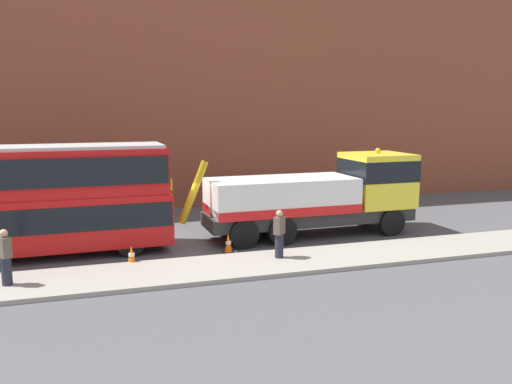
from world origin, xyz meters
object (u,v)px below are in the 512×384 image
(pedestrian_onlooker, at_px, (6,258))
(pedestrian_bystander, at_px, (279,235))
(traffic_cone_near_bus, at_px, (132,256))
(double_decker_bus, at_px, (14,198))
(traffic_cone_midway, at_px, (228,244))
(recovery_tow_truck, at_px, (321,194))

(pedestrian_onlooker, relative_size, pedestrian_bystander, 1.00)
(traffic_cone_near_bus, bearing_deg, pedestrian_bystander, -11.98)
(double_decker_bus, xyz_separation_m, pedestrian_onlooker, (0.11, -3.57, -1.25))
(pedestrian_onlooker, bearing_deg, traffic_cone_midway, -15.33)
(pedestrian_bystander, bearing_deg, pedestrian_onlooker, 52.79)
(pedestrian_bystander, bearing_deg, traffic_cone_near_bus, 38.76)
(pedestrian_onlooker, height_order, traffic_cone_midway, pedestrian_onlooker)
(pedestrian_bystander, xyz_separation_m, traffic_cone_midway, (-1.43, 1.65, -0.64))
(recovery_tow_truck, bearing_deg, pedestrian_bystander, -134.22)
(recovery_tow_truck, relative_size, traffic_cone_midway, 14.12)
(traffic_cone_near_bus, xyz_separation_m, traffic_cone_midway, (3.60, 0.58, 0.00))
(recovery_tow_truck, height_order, traffic_cone_near_bus, recovery_tow_truck)
(pedestrian_onlooker, relative_size, traffic_cone_midway, 2.38)
(pedestrian_onlooker, bearing_deg, recovery_tow_truck, -13.44)
(traffic_cone_midway, bearing_deg, pedestrian_bystander, -49.06)
(double_decker_bus, bearing_deg, traffic_cone_midway, -13.35)
(double_decker_bus, bearing_deg, recovery_tow_truck, -1.13)
(pedestrian_bystander, height_order, traffic_cone_midway, pedestrian_bystander)
(pedestrian_onlooker, distance_m, traffic_cone_near_bus, 4.05)
(double_decker_bus, xyz_separation_m, traffic_cone_near_bus, (3.87, -2.19, -1.89))
(double_decker_bus, distance_m, traffic_cone_near_bus, 4.83)
(traffic_cone_near_bus, bearing_deg, double_decker_bus, 150.45)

